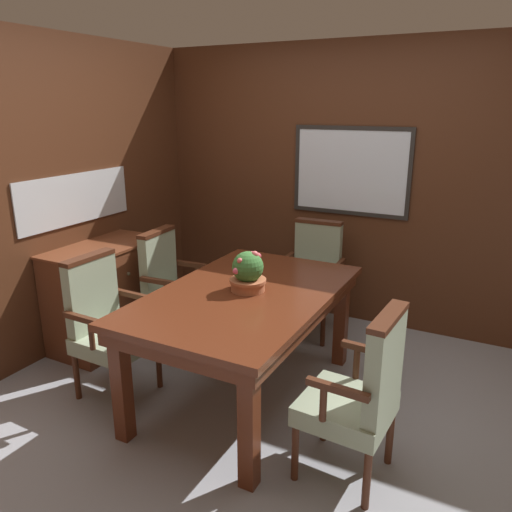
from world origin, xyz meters
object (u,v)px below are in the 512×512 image
at_px(chair_right_near, 361,392).
at_px(chair_left_near, 106,322).
at_px(dining_table, 245,306).
at_px(chair_head_far, 313,274).
at_px(sideboard_cabinet, 107,294).
at_px(chair_left_far, 171,286).
at_px(potted_plant, 248,273).

bearing_deg(chair_right_near, chair_left_near, -87.76).
distance_m(dining_table, chair_head_far, 1.22).
relative_size(chair_right_near, sideboard_cabinet, 1.00).
distance_m(chair_head_far, chair_left_far, 1.22).
relative_size(chair_left_near, sideboard_cabinet, 1.00).
xyz_separation_m(chair_head_far, sideboard_cabinet, (-1.43, -1.00, -0.10)).
height_order(potted_plant, sideboard_cabinet, potted_plant).
xyz_separation_m(dining_table, chair_left_far, (-0.90, 0.39, -0.15)).
height_order(dining_table, chair_head_far, chair_head_far).
relative_size(dining_table, chair_left_near, 1.73).
bearing_deg(chair_left_near, dining_table, -65.53).
xyz_separation_m(chair_head_far, chair_right_near, (0.89, -1.62, 0.00)).
height_order(dining_table, chair_left_near, chair_left_near).
bearing_deg(potted_plant, dining_table, -98.65).
height_order(chair_head_far, potted_plant, potted_plant).
bearing_deg(chair_head_far, dining_table, -92.45).
bearing_deg(chair_left_far, chair_head_far, -51.96).
relative_size(chair_right_near, potted_plant, 3.63).
distance_m(chair_head_far, chair_left_near, 1.81).
distance_m(dining_table, potted_plant, 0.22).
bearing_deg(chair_left_far, chair_right_near, -117.84).
bearing_deg(chair_right_near, chair_left_far, -110.55).
height_order(chair_left_near, sideboard_cabinet, chair_left_near).
relative_size(chair_head_far, sideboard_cabinet, 1.00).
relative_size(chair_head_far, chair_left_far, 1.00).
bearing_deg(sideboard_cabinet, dining_table, -8.18).
height_order(chair_right_near, chair_left_far, same).
distance_m(chair_right_near, sideboard_cabinet, 2.40).
relative_size(dining_table, potted_plant, 6.27).
distance_m(chair_right_near, potted_plant, 1.06).
bearing_deg(potted_plant, chair_left_far, 158.20).
height_order(chair_right_near, potted_plant, potted_plant).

